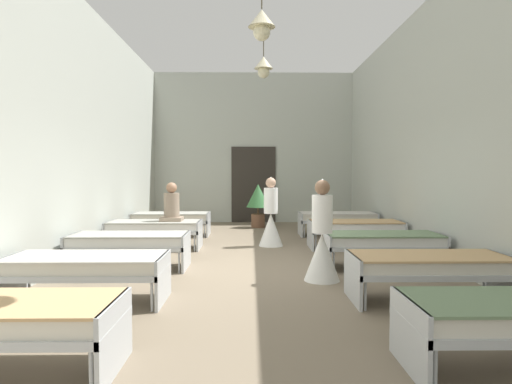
% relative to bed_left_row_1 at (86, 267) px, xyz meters
% --- Properties ---
extents(ground_plane, '(6.86, 14.23, 0.10)m').
position_rel_bed_left_row_1_xyz_m(ground_plane, '(2.08, 1.90, -0.49)').
color(ground_plane, '#7A6B56').
extents(room_shell, '(6.66, 13.83, 4.74)m').
position_rel_bed_left_row_1_xyz_m(room_shell, '(2.08, 3.28, 1.93)').
color(room_shell, '#B2B7AD').
rests_on(room_shell, ground).
extents(bed_left_row_1, '(1.90, 0.84, 0.57)m').
position_rel_bed_left_row_1_xyz_m(bed_left_row_1, '(0.00, 0.00, 0.00)').
color(bed_left_row_1, '#B7BCC1').
rests_on(bed_left_row_1, ground).
extents(bed_right_row_1, '(1.90, 0.84, 0.57)m').
position_rel_bed_left_row_1_xyz_m(bed_right_row_1, '(4.16, 0.00, 0.00)').
color(bed_right_row_1, '#B7BCC1').
rests_on(bed_right_row_1, ground).
extents(bed_left_row_2, '(1.90, 0.84, 0.57)m').
position_rel_bed_left_row_1_xyz_m(bed_left_row_2, '(0.00, 1.90, 0.00)').
color(bed_left_row_2, '#B7BCC1').
rests_on(bed_left_row_2, ground).
extents(bed_right_row_2, '(1.90, 0.84, 0.57)m').
position_rel_bed_left_row_1_xyz_m(bed_right_row_2, '(4.16, 1.90, 0.00)').
color(bed_right_row_2, '#B7BCC1').
rests_on(bed_right_row_2, ground).
extents(bed_left_row_3, '(1.90, 0.84, 0.57)m').
position_rel_bed_left_row_1_xyz_m(bed_left_row_3, '(0.00, 3.80, 0.00)').
color(bed_left_row_3, '#B7BCC1').
rests_on(bed_left_row_3, ground).
extents(bed_right_row_3, '(1.90, 0.84, 0.57)m').
position_rel_bed_left_row_1_xyz_m(bed_right_row_3, '(4.16, 3.80, 0.00)').
color(bed_right_row_3, '#B7BCC1').
rests_on(bed_right_row_3, ground).
extents(bed_left_row_4, '(1.90, 0.84, 0.57)m').
position_rel_bed_left_row_1_xyz_m(bed_left_row_4, '(0.00, 5.70, 0.00)').
color(bed_left_row_4, '#B7BCC1').
rests_on(bed_left_row_4, ground).
extents(bed_right_row_4, '(1.90, 0.84, 0.57)m').
position_rel_bed_left_row_1_xyz_m(bed_right_row_4, '(4.16, 5.70, 0.00)').
color(bed_right_row_4, '#B7BCC1').
rests_on(bed_right_row_4, ground).
extents(nurse_near_aisle, '(0.52, 0.52, 1.49)m').
position_rel_bed_left_row_1_xyz_m(nurse_near_aisle, '(2.42, 4.12, 0.09)').
color(nurse_near_aisle, white).
rests_on(nurse_near_aisle, ground).
extents(nurse_mid_aisle, '(0.52, 0.52, 1.49)m').
position_rel_bed_left_row_1_xyz_m(nurse_mid_aisle, '(3.03, 1.05, 0.09)').
color(nurse_mid_aisle, white).
rests_on(nurse_mid_aisle, ground).
extents(patient_seated_primary, '(0.44, 0.44, 0.80)m').
position_rel_bed_left_row_1_xyz_m(patient_seated_primary, '(0.35, 3.84, 0.43)').
color(patient_seated_primary, gray).
rests_on(patient_seated_primary, bed_left_row_3).
extents(potted_plant, '(0.67, 0.67, 1.25)m').
position_rel_bed_left_row_1_xyz_m(potted_plant, '(2.20, 7.36, 0.36)').
color(potted_plant, brown).
rests_on(potted_plant, ground).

